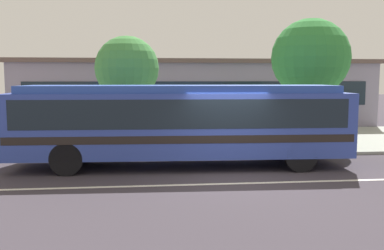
# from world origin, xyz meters

# --- Properties ---
(ground_plane) EXTENTS (120.00, 120.00, 0.00)m
(ground_plane) POSITION_xyz_m (0.00, 0.00, 0.00)
(ground_plane) COLOR #39333C
(sidewalk_slab) EXTENTS (60.00, 8.00, 0.12)m
(sidewalk_slab) POSITION_xyz_m (0.00, 7.04, 0.06)
(sidewalk_slab) COLOR #989C94
(sidewalk_slab) RESTS_ON ground_plane
(lane_stripe_center) EXTENTS (56.00, 0.16, 0.01)m
(lane_stripe_center) POSITION_xyz_m (0.00, -0.80, 0.00)
(lane_stripe_center) COLOR silver
(lane_stripe_center) RESTS_ON ground_plane
(transit_bus) EXTENTS (11.00, 2.89, 2.69)m
(transit_bus) POSITION_xyz_m (-1.33, 1.69, 1.57)
(transit_bus) COLOR #3046A5
(transit_bus) RESTS_ON ground_plane
(pedestrian_waiting_near_sign) EXTENTS (0.38, 0.38, 1.75)m
(pedestrian_waiting_near_sign) POSITION_xyz_m (4.38, 4.35, 1.14)
(pedestrian_waiting_near_sign) COLOR #2E3E40
(pedestrian_waiting_near_sign) RESTS_ON sidewalk_slab
(pedestrian_walking_along_curb) EXTENTS (0.41, 0.41, 1.71)m
(pedestrian_walking_along_curb) POSITION_xyz_m (-1.07, 3.54, 1.12)
(pedestrian_walking_along_curb) COLOR #27284F
(pedestrian_walking_along_curb) RESTS_ON sidewalk_slab
(pedestrian_standing_by_tree) EXTENTS (0.37, 0.37, 1.68)m
(pedestrian_standing_by_tree) POSITION_xyz_m (4.42, 3.93, 1.10)
(pedestrian_standing_by_tree) COLOR #706151
(pedestrian_standing_by_tree) RESTS_ON sidewalk_slab
(street_tree_near_stop) EXTENTS (2.61, 2.61, 4.52)m
(street_tree_near_stop) POSITION_xyz_m (-3.23, 5.47, 3.29)
(street_tree_near_stop) COLOR brown
(street_tree_near_stop) RESTS_ON sidewalk_slab
(street_tree_mid_block) EXTENTS (3.31, 3.31, 5.32)m
(street_tree_mid_block) POSITION_xyz_m (4.52, 5.44, 3.77)
(street_tree_mid_block) COLOR brown
(street_tree_mid_block) RESTS_ON sidewalk_slab
(station_building) EXTENTS (21.14, 7.17, 3.99)m
(station_building) POSITION_xyz_m (0.53, 14.46, 2.00)
(station_building) COLOR gray
(station_building) RESTS_ON ground_plane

